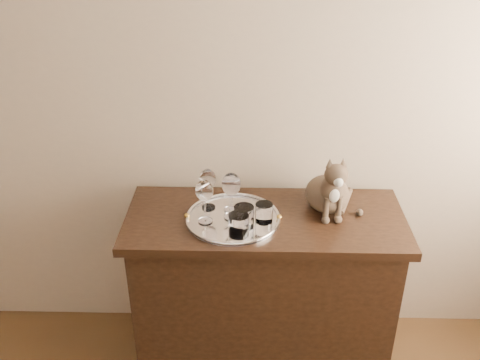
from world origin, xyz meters
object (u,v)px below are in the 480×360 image
object	(u,v)px
wine_glass_b	(230,193)
tumbler_a	(244,217)
cat	(329,179)
tumbler_c	(264,213)
tumbler_b	(239,225)
wine_glass_a	(208,189)
tray	(233,219)
wine_glass_c	(205,201)
sideboard	(263,293)
wine_glass_d	(231,196)

from	to	relation	value
wine_glass_b	tumbler_a	bearing A→B (deg)	-63.90
wine_glass_b	cat	bearing A→B (deg)	4.89
tumbler_c	tumbler_b	bearing A→B (deg)	-135.16
wine_glass_b	tumbler_a	xyz separation A→B (m)	(0.06, -0.13, -0.04)
wine_glass_a	tray	bearing A→B (deg)	-37.73
tray	tumbler_a	xyz separation A→B (m)	(0.05, -0.06, 0.05)
tumbler_b	wine_glass_c	bearing A→B (deg)	146.16
tumbler_a	wine_glass_c	bearing A→B (deg)	167.99
sideboard	wine_glass_d	size ratio (longest dim) A/B	5.73
sideboard	wine_glass_b	world-z (taller)	wine_glass_b
tumbler_a	wine_glass_d	bearing A→B (deg)	127.46
tumbler_b	sideboard	bearing A→B (deg)	53.75
wine_glass_c	cat	bearing A→B (deg)	14.01
tray	cat	xyz separation A→B (m)	(0.40, 0.10, 0.14)
wine_glass_d	cat	xyz separation A→B (m)	(0.41, 0.09, 0.03)
wine_glass_c	tumbler_b	size ratio (longest dim) A/B	2.10
tumbler_a	tumbler_b	size ratio (longest dim) A/B	1.00
tumbler_a	tray	bearing A→B (deg)	128.28
tray	cat	distance (m)	0.44
wine_glass_c	tumbler_a	size ratio (longest dim) A/B	2.09
wine_glass_d	tumbler_c	size ratio (longest dim) A/B	2.53
tray	wine_glass_d	size ratio (longest dim) A/B	1.91
wine_glass_b	tumbler_b	xyz separation A→B (m)	(0.04, -0.19, -0.04)
sideboard	wine_glass_d	xyz separation A→B (m)	(-0.14, -0.02, 0.54)
wine_glass_a	tumbler_b	world-z (taller)	wine_glass_a
sideboard	tumbler_b	xyz separation A→B (m)	(-0.11, -0.15, 0.48)
wine_glass_b	cat	xyz separation A→B (m)	(0.42, 0.04, 0.05)
wine_glass_a	tumbler_c	bearing A→B (deg)	-23.22
tray	wine_glass_a	xyz separation A→B (m)	(-0.11, 0.09, 0.10)
sideboard	wine_glass_c	world-z (taller)	wine_glass_c
sideboard	tumbler_a	world-z (taller)	tumbler_a
tray	tumbler_c	size ratio (longest dim) A/B	4.83
tumbler_b	wine_glass_a	bearing A→B (deg)	123.77
tumbler_c	cat	bearing A→B (deg)	24.01
wine_glass_a	tumbler_b	bearing A→B (deg)	-56.23
wine_glass_b	wine_glass_a	bearing A→B (deg)	170.15
wine_glass_b	sideboard	bearing A→B (deg)	-14.28
tray	wine_glass_c	bearing A→B (deg)	-167.87
wine_glass_b	wine_glass_d	world-z (taller)	wine_glass_d
tray	tumbler_b	xyz separation A→B (m)	(0.03, -0.12, 0.05)
wine_glass_a	tumbler_b	xyz separation A→B (m)	(0.14, -0.20, -0.05)
wine_glass_a	tumbler_a	xyz separation A→B (m)	(0.16, -0.14, -0.05)
wine_glass_a	tumbler_a	world-z (taller)	wine_glass_a
cat	tumbler_a	bearing A→B (deg)	-161.09
sideboard	tumbler_c	world-z (taller)	tumbler_c
wine_glass_c	wine_glass_d	bearing A→B (deg)	18.46
wine_glass_c	tumbler_a	world-z (taller)	wine_glass_c
wine_glass_d	tumbler_b	size ratio (longest dim) A/B	2.25
wine_glass_a	wine_glass_d	world-z (taller)	wine_glass_d
wine_glass_d	tumbler_a	bearing A→B (deg)	-52.54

